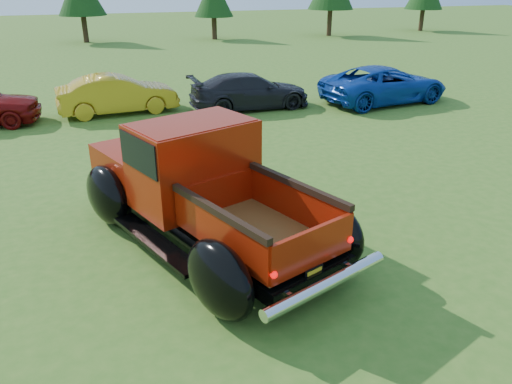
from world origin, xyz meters
name	(u,v)px	position (x,y,z in m)	size (l,w,h in m)	color
ground	(283,243)	(0.00, 0.00, 0.00)	(120.00, 120.00, 0.00)	#37631C
pickup_truck	(194,183)	(-1.38, 0.85, 1.00)	(4.24, 6.05, 2.11)	black
show_car_yellow	(118,94)	(-2.14, 10.20, 0.65)	(1.38, 3.96, 1.30)	#BF9219
show_car_grey	(250,91)	(2.34, 9.48, 0.62)	(1.73, 4.25, 1.23)	black
show_car_blue	(385,84)	(7.32, 8.80, 0.67)	(2.22, 4.82, 1.34)	#0D3899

